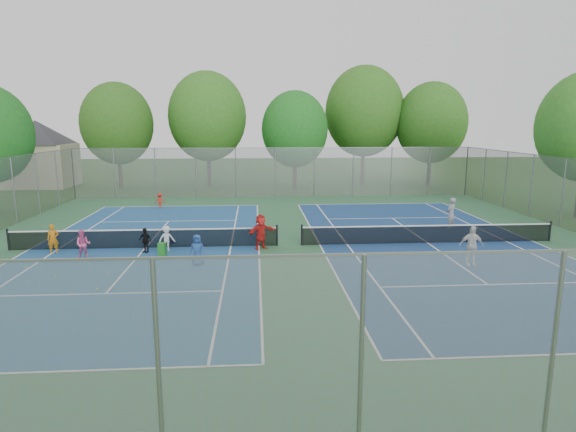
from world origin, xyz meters
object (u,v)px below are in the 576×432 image
object	(u,v)px
net_right	(428,234)
ball_hopper	(162,250)
ball_crate	(171,241)
net_left	(145,239)
instructor	(451,214)

from	to	relation	value
net_right	ball_hopper	distance (m)	13.00
ball_crate	net_left	bearing A→B (deg)	-146.21
instructor	net_right	bearing A→B (deg)	12.95
net_left	instructor	xyz separation A→B (m)	(16.42, 3.05, 0.46)
ball_crate	ball_hopper	xyz separation A→B (m)	(0.01, -2.28, 0.18)
ball_hopper	instructor	distance (m)	16.01
net_right	ball_crate	xyz separation A→B (m)	(-12.92, 0.73, -0.32)
net_left	net_right	size ratio (longest dim) A/B	1.00
ball_crate	ball_hopper	size ratio (longest dim) A/B	0.51
ball_hopper	instructor	xyz separation A→B (m)	(15.32, 4.61, 0.60)
net_left	instructor	distance (m)	16.70
net_left	net_right	distance (m)	14.00
net_left	ball_crate	distance (m)	1.34
net_left	net_right	bearing A→B (deg)	0.00
ball_hopper	instructor	size ratio (longest dim) A/B	0.35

